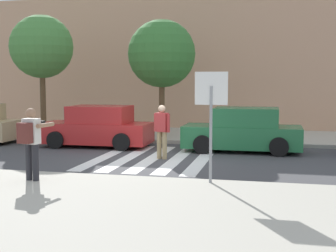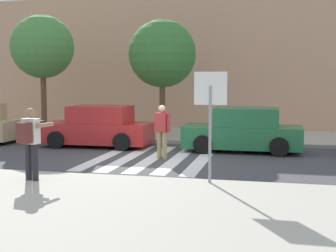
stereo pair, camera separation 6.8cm
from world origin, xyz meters
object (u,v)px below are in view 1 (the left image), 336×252
pedestrian_crossing (162,129)px  street_tree_center (162,54)px  parked_car_red (98,127)px  parked_car_green (243,131)px  photographer_with_backpack (31,138)px  street_tree_west (42,47)px  stop_sign (211,102)px

pedestrian_crossing → street_tree_center: (-1.10, 4.58, 2.60)m
parked_car_red → parked_car_green: bearing=0.0°
pedestrian_crossing → parked_car_red: 3.71m
photographer_with_backpack → street_tree_west: bearing=115.9°
stop_sign → street_tree_west: size_ratio=0.50×
pedestrian_crossing → street_tree_west: 8.20m
pedestrian_crossing → parked_car_red: (-3.01, 2.15, -0.25)m
stop_sign → street_tree_west: bearing=136.6°
street_tree_west → pedestrian_crossing: bearing=-33.9°
parked_car_red → street_tree_west: bearing=147.5°
pedestrian_crossing → parked_car_green: size_ratio=0.42×
photographer_with_backpack → street_tree_center: street_tree_center is taller
pedestrian_crossing → street_tree_center: 5.38m
photographer_with_backpack → pedestrian_crossing: bearing=64.3°
street_tree_center → parked_car_red: bearing=-128.1°
photographer_with_backpack → street_tree_center: 9.38m
parked_car_green → stop_sign: bearing=-93.7°
street_tree_west → street_tree_center: street_tree_west is taller
street_tree_west → parked_car_red: bearing=-32.5°
parked_car_red → street_tree_center: street_tree_center is taller
stop_sign → street_tree_center: bearing=110.9°
stop_sign → street_tree_center: street_tree_center is taller
parked_car_red → street_tree_west: (-3.34, 2.12, 3.19)m
parked_car_green → pedestrian_crossing: bearing=-138.5°
photographer_with_backpack → pedestrian_crossing: size_ratio=1.00×
pedestrian_crossing → street_tree_west: bearing=146.1°
stop_sign → parked_car_red: 7.82m
photographer_with_backpack → parked_car_red: size_ratio=0.42×
street_tree_west → street_tree_center: 5.27m
stop_sign → parked_car_red: (-5.06, 5.82, -1.29)m
parked_car_red → street_tree_center: (1.91, 2.43, 2.85)m
parked_car_green → street_tree_center: bearing=145.4°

